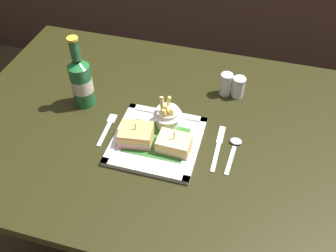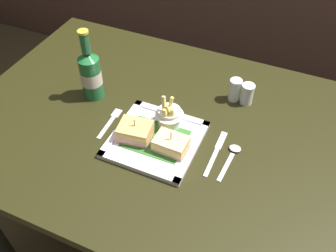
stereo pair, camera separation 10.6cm
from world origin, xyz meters
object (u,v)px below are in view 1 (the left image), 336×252
Objects in this scene: fries_cup at (167,115)px; knife at (218,146)px; sandwich_half_left at (136,135)px; beer_bottle at (81,81)px; fork at (108,127)px; spoon at (234,146)px; sandwich_half_right at (174,143)px; pepper_shaker at (238,88)px; dining_table at (178,152)px; salt_shaker at (226,85)px; square_plate at (157,141)px.

knife is at bearing -12.53° from fries_cup.
beer_bottle reaches higher than sandwich_half_left.
fork is 0.38m from spoon.
spoon is (0.21, -0.03, -0.05)m from fries_cup.
sandwich_half_left is 0.74× the size of spoon.
fries_cup is at bearing -7.23° from beer_bottle.
beer_bottle is (-0.33, 0.12, 0.06)m from sandwich_half_right.
beer_bottle reaches higher than fries_cup.
pepper_shaker is (0.02, 0.24, 0.03)m from knife.
spoon is (0.50, -0.07, -0.08)m from beer_bottle.
dining_table is 0.20m from sandwich_half_left.
sandwich_half_left is (-0.10, -0.09, 0.14)m from dining_table.
salt_shaker is 0.04m from pepper_shaker.
square_plate is 3.20× the size of salt_shaker.
fries_cup is 0.29m from beer_bottle.
pepper_shaker is (0.14, 0.29, 0.00)m from sandwich_half_right.
beer_bottle is 0.46m from knife.
salt_shaker is (-0.02, 0.24, 0.03)m from knife.
dining_table is 7.65× the size of knife.
sandwich_half_right is 0.10m from fries_cup.
spoon is (0.17, -0.03, 0.11)m from dining_table.
fork is 0.76× the size of knife.
sandwich_half_right is 0.22m from fork.
spoon is at bearing 19.36° from sandwich_half_right.
dining_table is 12.67× the size of fries_cup.
sandwich_half_left reaches higher than sandwich_half_right.
knife reaches higher than dining_table.
pepper_shaker is (0.18, 0.20, -0.02)m from fries_cup.
fries_cup is 0.60× the size of knife.
sandwich_half_left reaches higher than knife.
dining_table is at bearing 14.38° from fork.
square_plate is 1.78× the size of spoon.
salt_shaker reaches higher than dining_table.
sandwich_half_left is 0.43× the size of beer_bottle.
fries_cup reaches higher than salt_shaker.
square_plate is at bearing -100.36° from fries_cup.
fork is 1.91× the size of pepper_shaker.
square_plate is 0.06m from sandwich_half_left.
pepper_shaker reaches higher than spoon.
square_plate is 0.23m from spoon.
beer_bottle is at bearing 172.48° from spoon.
beer_bottle is 0.50m from pepper_shaker.
square_plate is 3.51× the size of pepper_shaker.
sandwich_half_right is 0.13m from knife.
spoon is (0.22, 0.04, -0.00)m from square_plate.
fries_cup is (-0.03, -0.00, 0.16)m from dining_table.
sandwich_half_right is 0.18m from spoon.
spoon is 0.23m from pepper_shaker.
sandwich_half_left is at bearing -139.64° from dining_table.
salt_shaker reaches higher than spoon.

